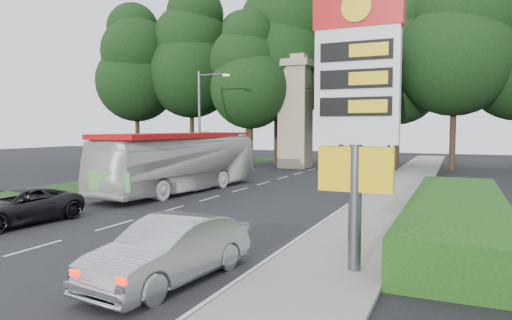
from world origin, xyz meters
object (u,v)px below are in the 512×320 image
at_px(transit_bus, 181,162).
at_px(streetlight_signs, 202,117).
at_px(monument, 295,111).
at_px(sedan_silver, 170,250).
at_px(suv_charcoal, 16,207).
at_px(gas_station_pylon, 357,92).
at_px(traffic_signal_mast, 370,113).

bearing_deg(transit_bus, streetlight_signs, 118.89).
height_order(monument, sedan_silver, monument).
relative_size(transit_bus, suv_charcoal, 2.45).
bearing_deg(sedan_silver, monument, 110.07).
height_order(streetlight_signs, monument, monument).
xyz_separation_m(monument, suv_charcoal, (-1.49, -27.35, -4.43)).
distance_m(gas_station_pylon, sedan_silver, 5.78).
bearing_deg(transit_bus, sedan_silver, -52.92).
distance_m(monument, suv_charcoal, 27.75).
bearing_deg(transit_bus, monument, 92.08).
relative_size(gas_station_pylon, streetlight_signs, 0.86).
xyz_separation_m(streetlight_signs, monument, (4.99, 7.99, 0.67)).
relative_size(gas_station_pylon, transit_bus, 0.58).
bearing_deg(suv_charcoal, sedan_silver, -13.76).
xyz_separation_m(monument, transit_bus, (-0.82, -17.31, -3.45)).
xyz_separation_m(streetlight_signs, transit_bus, (4.17, -9.32, -2.78)).
bearing_deg(streetlight_signs, gas_station_pylon, -51.04).
relative_size(gas_station_pylon, monument, 0.68).
height_order(gas_station_pylon, traffic_signal_mast, traffic_signal_mast).
xyz_separation_m(transit_bus, sedan_silver, (8.21, -13.00, -0.90)).
bearing_deg(monument, suv_charcoal, -93.11).
bearing_deg(suv_charcoal, gas_station_pylon, 1.67).
relative_size(streetlight_signs, transit_bus, 0.67).
bearing_deg(monument, sedan_silver, -76.29).
bearing_deg(streetlight_signs, suv_charcoal, -79.75).
distance_m(transit_bus, sedan_silver, 15.40).
distance_m(traffic_signal_mast, monument, 9.76).
relative_size(gas_station_pylon, sedan_silver, 1.49).
xyz_separation_m(traffic_signal_mast, suv_charcoal, (-9.17, -21.35, -4.00)).
distance_m(gas_station_pylon, streetlight_signs, 25.74).
bearing_deg(transit_bus, gas_station_pylon, -36.89).
bearing_deg(streetlight_signs, traffic_signal_mast, 8.92).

